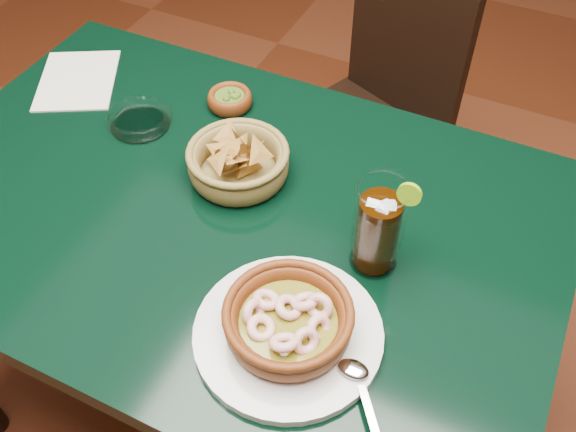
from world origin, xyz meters
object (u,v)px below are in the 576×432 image
at_px(dining_table, 226,241).
at_px(dining_chair, 372,115).
at_px(shrimp_plate, 289,324).
at_px(chip_basket, 238,162).
at_px(cola_drink, 378,228).

height_order(dining_table, dining_chair, dining_chair).
bearing_deg(shrimp_plate, dining_table, 139.33).
relative_size(dining_chair, chip_basket, 3.85).
bearing_deg(dining_table, chip_basket, 97.22).
xyz_separation_m(dining_table, dining_chair, (0.05, 0.70, -0.18)).
xyz_separation_m(dining_table, chip_basket, (-0.01, 0.08, 0.13)).
height_order(dining_chair, cola_drink, cola_drink).
relative_size(dining_table, shrimp_plate, 3.42).
distance_m(dining_table, chip_basket, 0.16).
xyz_separation_m(shrimp_plate, cola_drink, (0.06, 0.19, 0.05)).
distance_m(shrimp_plate, cola_drink, 0.21).
relative_size(dining_table, chip_basket, 5.44).
xyz_separation_m(chip_basket, cola_drink, (0.30, -0.08, 0.05)).
relative_size(shrimp_plate, cola_drink, 1.80).
height_order(chip_basket, cola_drink, cola_drink).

